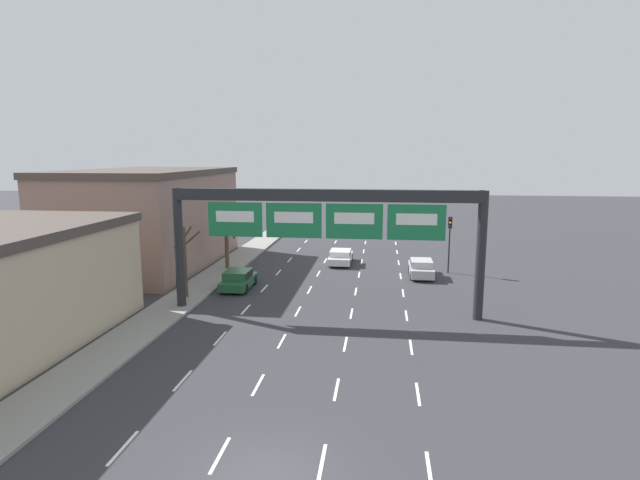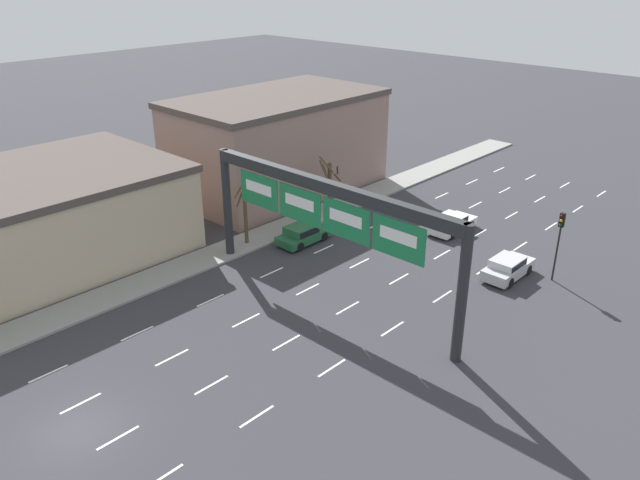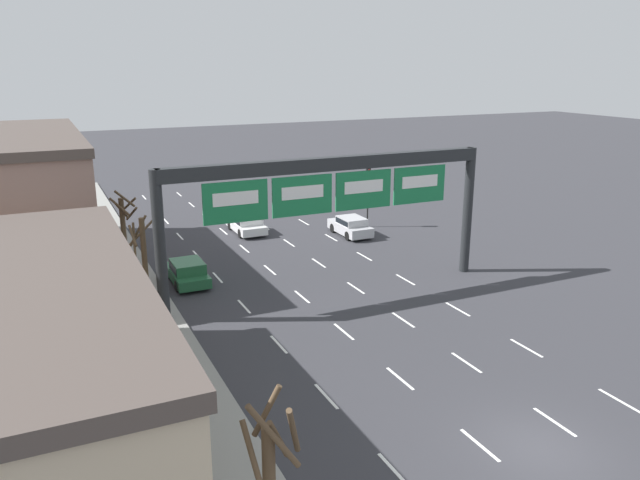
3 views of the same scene
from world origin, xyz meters
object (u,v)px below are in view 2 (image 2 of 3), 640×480
Objects in this scene: car_silver at (508,267)px; tree_bare_third at (246,207)px; traffic_light_near_gantry at (560,233)px; sign_gantry at (326,209)px; car_green at (303,233)px; car_white at (451,223)px; tree_bare_second at (330,183)px.

tree_bare_third reaches higher than car_silver.
car_silver is 3.79m from traffic_light_near_gantry.
car_green is at bearing 144.16° from sign_gantry.
sign_gantry is at bearing -89.32° from car_white.
traffic_light_near_gantry is 20.84m from tree_bare_third.
sign_gantry is 14.47m from tree_bare_second.
tree_bare_second is (-9.17, -3.52, 1.87)m from car_white.
traffic_light_near_gantry reaches higher than car_white.
tree_bare_second reaches higher than car_white.
car_green reaches higher than car_white.
tree_bare_third is (-9.42, -12.01, 2.12)m from car_white.
traffic_light_near_gantry reaches higher than car_silver.
car_silver reaches higher than car_white.
sign_gantry is 4.06× the size of traffic_light_near_gantry.
tree_bare_third is at bearing -128.13° from car_white.
traffic_light_near_gantry is at bearing 53.11° from sign_gantry.
sign_gantry reaches higher than car_green.
tree_bare_second is at bearing 88.31° from tree_bare_third.
tree_bare_second reaches higher than traffic_light_near_gantry.
car_white is at bearing 51.87° from tree_bare_third.
car_silver is 18.16m from tree_bare_third.
car_silver is at bearing -30.24° from car_white.
tree_bare_second reaches higher than car_green.
sign_gantry reaches higher than tree_bare_third.
car_silver is at bearing 21.58° from car_green.
tree_bare_third is at bearing -152.20° from traffic_light_near_gantry.
car_white is 15.41m from tree_bare_third.
car_white is 0.91× the size of tree_bare_third.
car_green is at bearing -65.59° from tree_bare_second.
car_white is at bearing 90.68° from sign_gantry.
tree_bare_second is at bearing -159.03° from car_white.
sign_gantry is 4.39× the size of car_white.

